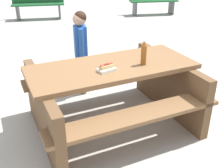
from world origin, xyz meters
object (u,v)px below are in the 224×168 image
at_px(hotdog_tray, 106,68).
at_px(child_in_coat, 81,42).
at_px(soda_bottle, 144,53).
at_px(park_bench_mid, 38,3).
at_px(park_bench_near, 153,0).
at_px(picnic_table, 112,90).

height_order(hotdog_tray, child_in_coat, child_in_coat).
bearing_deg(soda_bottle, child_in_coat, -75.39).
xyz_separation_m(child_in_coat, park_bench_mid, (-0.74, -5.01, -0.29)).
distance_m(park_bench_near, park_bench_mid, 3.53).
bearing_deg(picnic_table, child_in_coat, -91.63).
distance_m(picnic_table, park_bench_mid, 5.99).
relative_size(soda_bottle, park_bench_mid, 0.18).
xyz_separation_m(soda_bottle, hotdog_tray, (0.43, -0.03, -0.10)).
bearing_deg(park_bench_near, hotdog_tray, 49.29).
bearing_deg(park_bench_mid, child_in_coat, 81.56).
relative_size(hotdog_tray, park_bench_near, 0.12).
relative_size(picnic_table, park_bench_near, 1.22).
xyz_separation_m(hotdog_tray, park_bench_mid, (-0.90, -6.05, -0.33)).
xyz_separation_m(hotdog_tray, child_in_coat, (-0.15, -1.04, -0.04)).
height_order(picnic_table, park_bench_mid, park_bench_mid).
distance_m(picnic_table, hotdog_tray, 0.38).
distance_m(picnic_table, soda_bottle, 0.55).
distance_m(hotdog_tray, child_in_coat, 1.05).
bearing_deg(hotdog_tray, soda_bottle, 175.62).
bearing_deg(child_in_coat, park_bench_mid, -98.44).
distance_m(hotdog_tray, park_bench_near, 6.51).
relative_size(child_in_coat, park_bench_near, 0.75).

